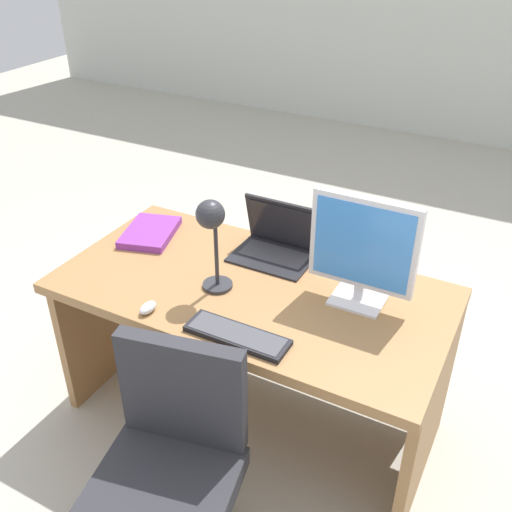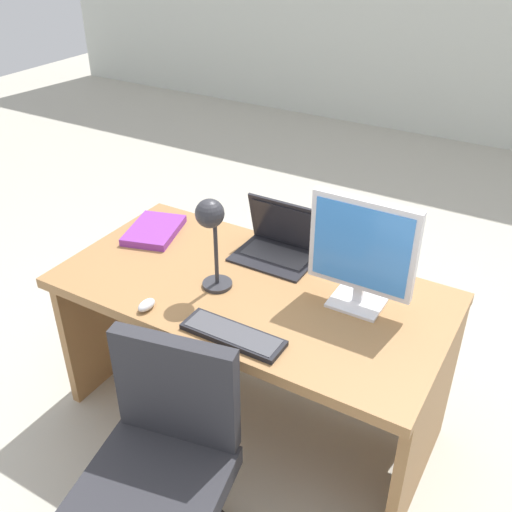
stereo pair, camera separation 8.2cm
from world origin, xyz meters
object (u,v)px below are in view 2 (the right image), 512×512
object	(u,v)px
keyboard	(233,335)
mouse	(146,305)
desk_lamp	(211,225)
monitor	(362,250)
book	(154,230)
laptop	(281,238)
office_chair	(162,486)
desk	(256,320)

from	to	relation	value
keyboard	mouse	distance (m)	0.37
desk_lamp	monitor	bearing A→B (deg)	19.82
desk_lamp	book	world-z (taller)	desk_lamp
laptop	book	distance (m)	0.61
book	office_chair	size ratio (longest dim) A/B	0.40
laptop	book	xyz separation A→B (m)	(-0.59, -0.14, -0.06)
laptop	keyboard	distance (m)	0.61
desk	mouse	size ratio (longest dim) A/B	19.00
desk	laptop	distance (m)	0.36
laptop	office_chair	size ratio (longest dim) A/B	0.39
book	desk_lamp	bearing A→B (deg)	-25.41
keyboard	office_chair	xyz separation A→B (m)	(-0.04, -0.41, -0.39)
keyboard	office_chair	world-z (taller)	office_chair
desk	mouse	world-z (taller)	mouse
desk	office_chair	bearing A→B (deg)	-84.52
keyboard	book	bearing A→B (deg)	147.97
laptop	mouse	distance (m)	0.66
desk_lamp	mouse	bearing A→B (deg)	-120.83
monitor	mouse	size ratio (longest dim) A/B	5.34
desk	desk_lamp	size ratio (longest dim) A/B	3.99
desk	laptop	size ratio (longest dim) A/B	4.61
monitor	keyboard	bearing A→B (deg)	-126.57
desk	keyboard	xyz separation A→B (m)	(0.11, -0.35, 0.21)
monitor	mouse	bearing A→B (deg)	-147.31
monitor	desk_lamp	size ratio (longest dim) A/B	1.12
desk	monitor	xyz separation A→B (m)	(0.41, 0.06, 0.44)
desk	keyboard	bearing A→B (deg)	-72.65
desk	desk_lamp	bearing A→B (deg)	-131.17
laptop	keyboard	bearing A→B (deg)	-77.61
mouse	desk	bearing A→B (deg)	55.15
laptop	desk_lamp	xyz separation A→B (m)	(-0.10, -0.38, 0.21)
desk_lamp	desk	bearing A→B (deg)	48.83
desk	laptop	xyz separation A→B (m)	(-0.02, 0.24, 0.27)
keyboard	desk	bearing A→B (deg)	107.35
laptop	office_chair	xyz separation A→B (m)	(0.09, -1.00, -0.45)
desk	book	size ratio (longest dim) A/B	4.57
keyboard	book	size ratio (longest dim) A/B	1.11
desk_lamp	keyboard	bearing A→B (deg)	-43.56
mouse	monitor	bearing A→B (deg)	32.69
monitor	desk_lamp	xyz separation A→B (m)	(-0.53, -0.19, 0.04)
mouse	office_chair	xyz separation A→B (m)	(0.33, -0.38, -0.40)
mouse	laptop	bearing A→B (deg)	68.69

